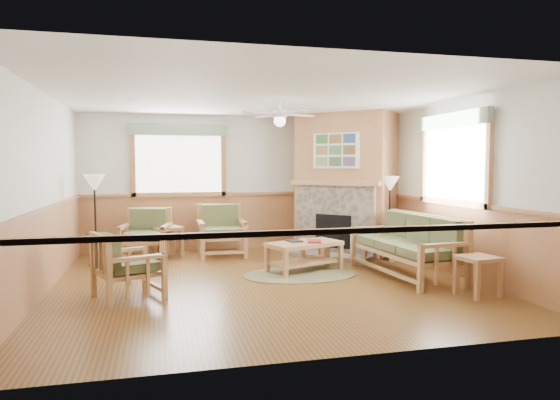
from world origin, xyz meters
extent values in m
cube|color=brown|center=(0.00, 0.00, -0.01)|extent=(6.00, 6.00, 0.01)
cube|color=white|center=(0.00, 0.00, 2.70)|extent=(6.00, 6.00, 0.01)
cube|color=silver|center=(0.00, 3.00, 1.35)|extent=(6.00, 0.02, 2.70)
cube|color=silver|center=(0.00, -3.00, 1.35)|extent=(6.00, 0.02, 2.70)
cube|color=silver|center=(-3.00, 0.00, 1.35)|extent=(0.02, 6.00, 2.70)
cube|color=silver|center=(3.00, 0.00, 1.35)|extent=(0.02, 6.00, 2.70)
cylinder|color=brown|center=(0.63, 0.31, 0.01)|extent=(2.29, 2.29, 0.01)
cube|color=maroon|center=(0.92, 0.51, 0.50)|extent=(0.29, 0.35, 0.03)
cube|color=black|center=(0.62, 0.63, 0.50)|extent=(0.25, 0.30, 0.03)
camera|label=1|loc=(-1.50, -7.08, 1.71)|focal=32.00mm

